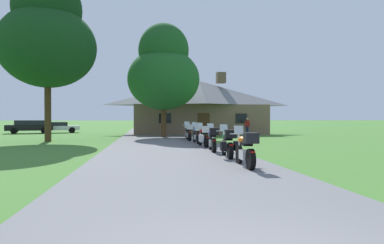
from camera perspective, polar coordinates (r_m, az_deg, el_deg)
ground_plane at (r=23.15m, az=-4.80°, el=-3.38°), size 500.00×500.00×0.00m
asphalt_driveway at (r=21.16m, az=-4.54°, el=-3.67°), size 6.40×80.00×0.06m
motorcycle_orange_nearest_to_camera at (r=11.06m, az=8.89°, el=-4.53°), size 0.66×2.08×1.30m
motorcycle_green_second_in_row at (r=13.61m, az=5.97°, el=-3.60°), size 0.78×2.08×1.30m
motorcycle_blue_third_in_row at (r=16.17m, az=3.41°, el=-2.90°), size 0.66×2.08×1.30m
motorcycle_red_fourth_in_row at (r=18.72m, az=2.02°, el=-2.45°), size 0.81×2.08×1.30m
motorcycle_blue_fifth_in_row at (r=21.39m, az=0.78°, el=-2.04°), size 0.66×2.08×1.30m
motorcycle_green_sixth_in_row at (r=23.96m, az=-0.53°, el=-1.76°), size 0.66×2.08×1.30m
motorcycle_yellow_farthest_in_row at (r=26.73m, az=-0.83°, el=-1.51°), size 0.66×2.08×1.30m
stone_lodge at (r=35.21m, az=1.11°, el=2.55°), size 13.64×6.66×6.33m
bystander_red_shirt_near_lodge at (r=31.97m, az=9.13°, el=-0.61°), size 0.38×0.47×1.67m
tree_left_near at (r=26.35m, az=-22.77°, el=13.02°), size 6.57×6.57×11.60m
tree_by_lodge_front at (r=29.01m, az=-4.71°, el=8.43°), size 5.96×5.96×9.47m
parked_black_suv_far_left at (r=40.57m, az=-25.20°, el=-0.63°), size 4.93×3.03×1.40m
parked_white_sedan_far_left at (r=40.88m, az=-21.14°, el=-0.79°), size 4.54×2.90×1.20m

